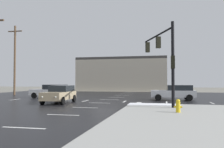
# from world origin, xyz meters

# --- Properties ---
(ground_plane) EXTENTS (120.00, 120.00, 0.00)m
(ground_plane) POSITION_xyz_m (0.00, 0.00, 0.00)
(ground_plane) COLOR slate
(road_asphalt) EXTENTS (44.00, 44.00, 0.02)m
(road_asphalt) POSITION_xyz_m (0.00, 0.00, 0.01)
(road_asphalt) COLOR black
(road_asphalt) RESTS_ON ground_plane
(snow_strip_curbside) EXTENTS (4.00, 1.60, 0.06)m
(snow_strip_curbside) POSITION_xyz_m (5.00, -4.00, 0.17)
(snow_strip_curbside) COLOR white
(snow_strip_curbside) RESTS_ON sidewalk_corner
(lane_markings) EXTENTS (36.15, 36.15, 0.01)m
(lane_markings) POSITION_xyz_m (1.20, -1.38, 0.02)
(lane_markings) COLOR silver
(lane_markings) RESTS_ON road_asphalt
(traffic_signal_mast) EXTENTS (2.57, 6.25, 6.10)m
(traffic_signal_mast) POSITION_xyz_m (5.73, -4.01, 4.27)
(traffic_signal_mast) COLOR black
(traffic_signal_mast) RESTS_ON sidewalk_corner
(fire_hydrant) EXTENTS (0.48, 0.26, 0.79)m
(fire_hydrant) POSITION_xyz_m (6.59, -8.34, 0.54)
(fire_hydrant) COLOR gold
(fire_hydrant) RESTS_ON sidewalk_corner
(strip_building_background) EXTENTS (18.33, 8.00, 6.90)m
(strip_building_background) POSITION_xyz_m (-2.84, 27.19, 3.45)
(strip_building_background) COLOR #BCB29E
(strip_building_background) RESTS_ON ground_plane
(sedan_white) EXTENTS (4.56, 2.06, 1.58)m
(sedan_white) POSITION_xyz_m (-7.33, 3.18, 0.85)
(sedan_white) COLOR white
(sedan_white) RESTS_ON road_asphalt
(sedan_silver) EXTENTS (4.61, 2.21, 1.58)m
(sedan_silver) POSITION_xyz_m (6.84, 2.75, 0.85)
(sedan_silver) COLOR #B7BABF
(sedan_silver) RESTS_ON road_asphalt
(sedan_tan) EXTENTS (2.22, 4.61, 1.58)m
(sedan_tan) POSITION_xyz_m (-3.57, -2.62, 0.85)
(sedan_tan) COLOR tan
(sedan_tan) RESTS_ON road_asphalt
(utility_pole_far) EXTENTS (2.20, 0.28, 10.06)m
(utility_pole_far) POSITION_xyz_m (-15.33, 7.67, 5.25)
(utility_pole_far) COLOR brown
(utility_pole_far) RESTS_ON ground_plane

